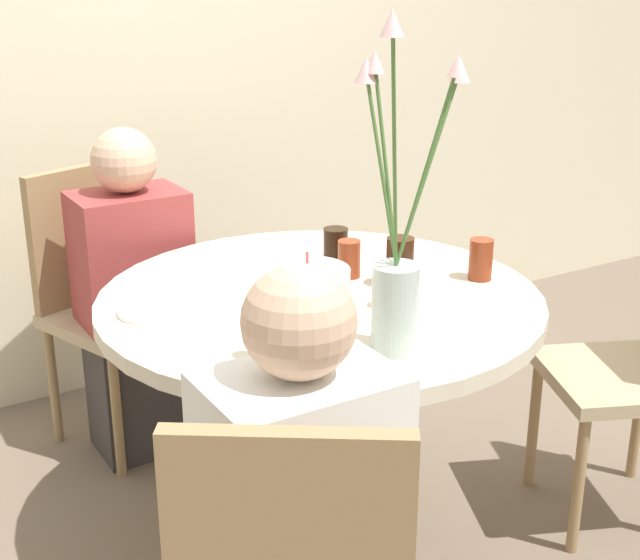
% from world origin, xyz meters
% --- Properties ---
extents(ground_plane, '(16.00, 16.00, 0.00)m').
position_xyz_m(ground_plane, '(0.00, 0.00, 0.00)').
color(ground_plane, '#6B5B4C').
extents(wall_back, '(8.00, 0.05, 2.60)m').
position_xyz_m(wall_back, '(0.00, 1.28, 1.30)').
color(wall_back, beige).
rests_on(wall_back, ground_plane).
extents(dining_table, '(1.16, 1.16, 0.74)m').
position_xyz_m(dining_table, '(0.00, 0.00, 0.59)').
color(dining_table, beige).
rests_on(dining_table, ground_plane).
extents(chair_right_flank, '(0.51, 0.51, 0.92)m').
position_xyz_m(chair_right_flank, '(-0.30, 0.88, 0.52)').
color(chair_right_flank, tan).
rests_on(chair_right_flank, ground_plane).
extents(birthday_cake, '(0.22, 0.22, 0.14)m').
position_xyz_m(birthday_cake, '(-0.06, -0.04, 0.78)').
color(birthday_cake, white).
rests_on(birthday_cake, dining_table).
extents(flower_vase, '(0.31, 0.24, 0.74)m').
position_xyz_m(flower_vase, '(-0.04, -0.39, 0.94)').
color(flower_vase, '#B2C6C1').
rests_on(flower_vase, dining_table).
extents(side_plate, '(0.20, 0.20, 0.01)m').
position_xyz_m(side_plate, '(-0.41, 0.10, 0.74)').
color(side_plate, white).
rests_on(side_plate, dining_table).
extents(drink_glass_0, '(0.06, 0.06, 0.11)m').
position_xyz_m(drink_glass_0, '(0.43, -0.12, 0.79)').
color(drink_glass_0, maroon).
rests_on(drink_glass_0, dining_table).
extents(drink_glass_1, '(0.07, 0.07, 0.11)m').
position_xyz_m(drink_glass_1, '(0.16, 0.18, 0.79)').
color(drink_glass_1, black).
rests_on(drink_glass_1, dining_table).
extents(drink_glass_2, '(0.06, 0.06, 0.10)m').
position_xyz_m(drink_glass_2, '(0.14, 0.08, 0.79)').
color(drink_glass_2, maroon).
rests_on(drink_glass_2, dining_table).
extents(drink_glass_3, '(0.07, 0.07, 0.13)m').
position_xyz_m(drink_glass_3, '(0.21, -0.05, 0.80)').
color(drink_glass_3, '#33190C').
rests_on(drink_glass_3, dining_table).
extents(drink_glass_4, '(0.06, 0.06, 0.12)m').
position_xyz_m(drink_glass_4, '(0.12, -0.19, 0.79)').
color(drink_glass_4, '#51280F').
rests_on(drink_glass_4, dining_table).
extents(person_woman, '(0.34, 0.24, 1.08)m').
position_xyz_m(person_woman, '(-0.25, 0.73, 0.51)').
color(person_woman, '#383333').
rests_on(person_woman, ground_plane).
extents(person_boy, '(0.34, 0.24, 1.08)m').
position_xyz_m(person_boy, '(-0.43, -0.65, 0.51)').
color(person_boy, '#383333').
rests_on(person_boy, ground_plane).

